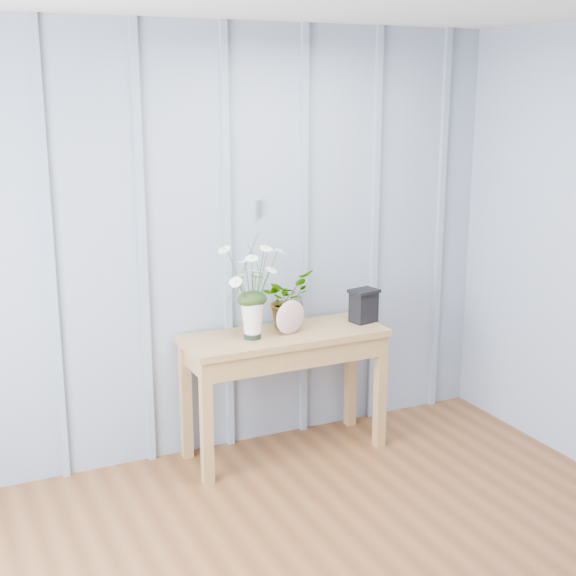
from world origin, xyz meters
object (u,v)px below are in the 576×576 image
sideboard (284,351)px  daisy_vase (252,274)px  felt_disc_vessel (290,317)px  carved_box (364,305)px

sideboard → daisy_vase: size_ratio=2.00×
sideboard → felt_disc_vessel: (0.02, -0.04, 0.22)m
felt_disc_vessel → carved_box: size_ratio=0.99×
sideboard → daisy_vase: (-0.21, -0.02, 0.49)m
daisy_vase → carved_box: bearing=1.4°
daisy_vase → carved_box: daisy_vase is taller
sideboard → felt_disc_vessel: 0.22m
sideboard → carved_box: carved_box is taller
daisy_vase → carved_box: 0.79m
daisy_vase → felt_disc_vessel: (0.23, -0.02, -0.28)m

